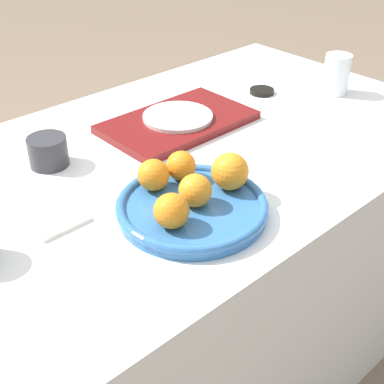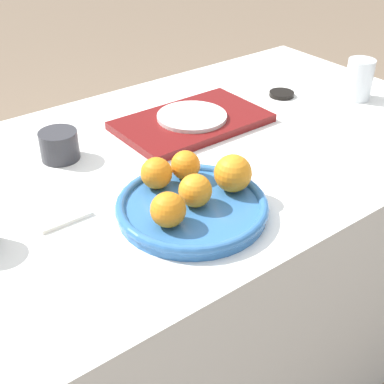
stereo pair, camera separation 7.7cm
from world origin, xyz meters
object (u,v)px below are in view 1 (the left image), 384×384
at_px(water_glass, 337,74).
at_px(cup_0, 48,151).
at_px(orange_0, 181,166).
at_px(orange_2, 171,211).
at_px(serving_tray, 178,122).
at_px(soy_dish, 262,91).
at_px(orange_1, 195,190).
at_px(orange_4, 230,171).
at_px(side_plate, 178,117).
at_px(napkin, 49,213).
at_px(fruit_platter, 192,207).
at_px(orange_3, 153,175).

xyz_separation_m(water_glass, cup_0, (-0.81, 0.19, -0.02)).
bearing_deg(orange_0, orange_2, -137.60).
relative_size(serving_tray, soy_dish, 5.31).
height_order(orange_0, water_glass, water_glass).
relative_size(water_glass, cup_0, 1.29).
bearing_deg(soy_dish, orange_1, -150.50).
relative_size(orange_4, soy_dish, 1.07).
distance_m(side_plate, napkin, 0.46).
bearing_deg(side_plate, napkin, -163.96).
bearing_deg(serving_tray, water_glass, -16.72).
xyz_separation_m(orange_0, napkin, (-0.25, 0.10, -0.05)).
xyz_separation_m(water_glass, serving_tray, (-0.47, 0.14, -0.05)).
bearing_deg(soy_dish, napkin, -170.72).
height_order(fruit_platter, orange_4, orange_4).
relative_size(orange_4, cup_0, 0.87).
bearing_deg(orange_0, water_glass, 7.07).
distance_m(orange_4, soy_dish, 0.55).
xyz_separation_m(orange_2, side_plate, (0.31, 0.33, -0.03)).
distance_m(fruit_platter, orange_1, 0.04).
bearing_deg(napkin, orange_3, -25.39).
height_order(orange_1, cup_0, orange_1).
distance_m(serving_tray, side_plate, 0.02).
bearing_deg(cup_0, orange_2, -85.17).
bearing_deg(orange_3, orange_2, -114.96).
distance_m(fruit_platter, napkin, 0.27).
xyz_separation_m(fruit_platter, side_plate, (0.23, 0.31, 0.01)).
distance_m(fruit_platter, orange_4, 0.11).
height_order(napkin, soy_dish, soy_dish).
xyz_separation_m(water_glass, side_plate, (-0.47, 0.14, -0.03)).
height_order(orange_1, orange_3, same).
distance_m(fruit_platter, orange_0, 0.10).
bearing_deg(side_plate, orange_0, -129.85).
distance_m(water_glass, soy_dish, 0.21).
bearing_deg(napkin, orange_1, -41.58).
bearing_deg(water_glass, orange_0, -172.93).
height_order(orange_2, side_plate, orange_2).
bearing_deg(side_plate, cup_0, 172.51).
distance_m(orange_4, napkin, 0.36).
relative_size(fruit_platter, side_plate, 1.67).
relative_size(orange_0, orange_2, 0.93).
relative_size(fruit_platter, orange_2, 4.52).
relative_size(orange_1, napkin, 0.44).
height_order(orange_1, orange_4, orange_4).
relative_size(orange_1, cup_0, 0.74).
xyz_separation_m(orange_1, cup_0, (-0.11, 0.36, -0.02)).
relative_size(orange_4, side_plate, 0.43).
bearing_deg(fruit_platter, side_plate, 52.73).
distance_m(orange_1, orange_4, 0.09).
distance_m(fruit_platter, side_plate, 0.39).
height_order(orange_0, side_plate, orange_0).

